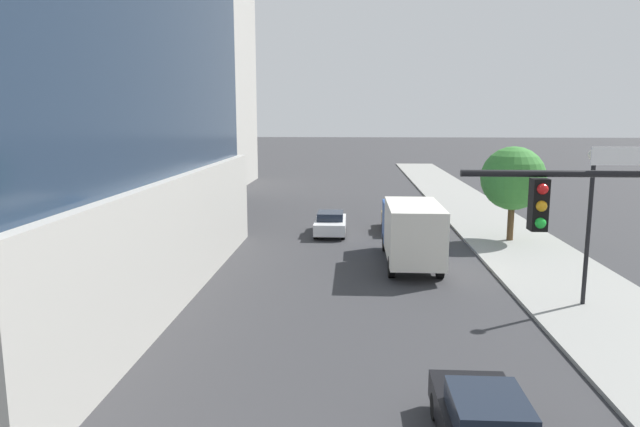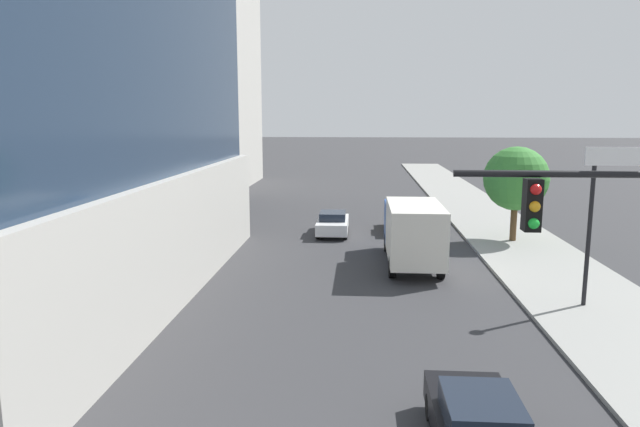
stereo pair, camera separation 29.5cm
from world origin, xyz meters
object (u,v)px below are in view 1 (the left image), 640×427
object	(u,v)px
car_gold	(398,220)
car_white	(330,223)
box_truck	(411,229)
street_tree	(513,179)
street_lamp	(590,204)
car_black	(486,427)
construction_building	(170,47)
traffic_light_pole	(626,247)

from	to	relation	value
car_gold	car_white	xyz separation A→B (m)	(-4.21, -1.34, 0.00)
car_white	box_truck	bearing A→B (deg)	-59.47
car_gold	box_truck	xyz separation A→B (m)	(-0.00, -8.48, 1.08)
street_tree	street_lamp	bearing A→B (deg)	-91.58
street_tree	car_black	distance (m)	22.51
car_black	car_white	bearing A→B (deg)	100.32
street_tree	car_gold	world-z (taller)	street_tree
street_lamp	car_gold	world-z (taller)	street_lamp
construction_building	traffic_light_pole	world-z (taller)	construction_building
traffic_light_pole	car_black	xyz separation A→B (m)	(-2.65, -0.32, -3.83)
street_tree	car_white	distance (m)	10.96
box_truck	car_gold	bearing A→B (deg)	90.00
car_black	traffic_light_pole	bearing A→B (deg)	6.82
traffic_light_pole	car_black	size ratio (longest dim) A/B	1.47
construction_building	traffic_light_pole	bearing A→B (deg)	-62.94
construction_building	box_truck	world-z (taller)	construction_building
street_lamp	car_black	world-z (taller)	street_lamp
construction_building	street_tree	distance (m)	39.96
car_black	construction_building	bearing A→B (deg)	114.34
traffic_light_pole	street_tree	size ratio (longest dim) A/B	1.22
street_lamp	construction_building	bearing A→B (deg)	126.01
car_white	traffic_light_pole	bearing A→B (deg)	-73.26
car_black	street_tree	bearing A→B (deg)	73.87
car_gold	box_truck	world-z (taller)	box_truck
construction_building	car_gold	world-z (taller)	construction_building
street_tree	construction_building	bearing A→B (deg)	136.41
car_white	street_tree	bearing A→B (deg)	-9.12
car_gold	car_black	xyz separation A→B (m)	(0.00, -24.45, 0.02)
construction_building	traffic_light_pole	size ratio (longest dim) A/B	5.07
traffic_light_pole	car_white	bearing A→B (deg)	106.74
construction_building	box_truck	distance (m)	40.66
box_truck	traffic_light_pole	bearing A→B (deg)	-80.41
traffic_light_pole	car_black	distance (m)	4.67
street_lamp	car_white	distance (m)	16.85
construction_building	car_gold	distance (m)	34.78
box_truck	car_white	bearing A→B (deg)	120.53
car_gold	car_black	bearing A→B (deg)	-90.00
street_lamp	car_black	bearing A→B (deg)	-120.42
car_white	box_truck	xyz separation A→B (m)	(4.21, -7.14, 1.08)
car_white	construction_building	bearing A→B (deg)	125.11
car_gold	box_truck	size ratio (longest dim) A/B	0.60
construction_building	car_gold	xyz separation A→B (m)	(21.73, -23.57, -13.49)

